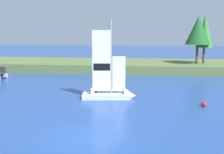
# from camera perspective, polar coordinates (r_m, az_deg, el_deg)

# --- Properties ---
(ground_plane) EXTENTS (200.00, 200.00, 0.00)m
(ground_plane) POSITION_cam_1_polar(r_m,az_deg,el_deg) (14.20, -5.49, -12.14)
(ground_plane) COLOR #234793
(shore_bank) EXTENTS (80.00, 10.55, 1.12)m
(shore_bank) POSITION_cam_1_polar(r_m,az_deg,el_deg) (39.29, 2.63, 2.34)
(shore_bank) COLOR #5B703D
(shore_bank) RESTS_ON ground
(shoreline_tree_midleft) EXTENTS (3.13, 3.13, 6.04)m
(shoreline_tree_midleft) POSITION_cam_1_polar(r_m,az_deg,el_deg) (37.44, 17.07, 9.01)
(shoreline_tree_midleft) COLOR brown
(shoreline_tree_midleft) RESTS_ON shore_bank
(shoreline_tree_centre) EXTENTS (2.06, 2.06, 6.40)m
(shoreline_tree_centre) POSITION_cam_1_polar(r_m,az_deg,el_deg) (38.74, 18.33, 8.87)
(shoreline_tree_centre) COLOR brown
(shoreline_tree_centre) RESTS_ON shore_bank
(sailboat) EXTENTS (4.33, 1.90, 6.54)m
(sailboat) POSITION_cam_1_polar(r_m,az_deg,el_deg) (22.07, 0.65, -3.26)
(sailboat) COLOR silver
(sailboat) RESTS_ON ground
(channel_buoy) EXTENTS (0.38, 0.38, 0.38)m
(channel_buoy) POSITION_cam_1_polar(r_m,az_deg,el_deg) (20.65, 18.12, -5.24)
(channel_buoy) COLOR red
(channel_buoy) RESTS_ON ground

